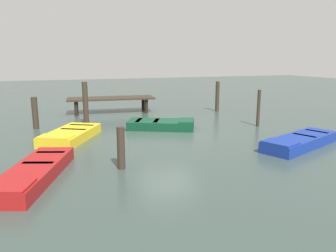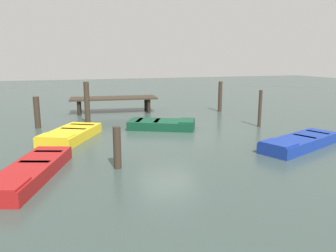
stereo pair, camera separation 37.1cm
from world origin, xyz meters
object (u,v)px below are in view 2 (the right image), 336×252
(rowboat_yellow, at_px, (71,134))
(mooring_piling_mid_right, at_px, (37,112))
(rowboat_dark_green, at_px, (162,124))
(dock_segment, at_px, (114,99))
(mooring_piling_near_right, at_px, (260,109))
(mooring_piling_near_left, at_px, (87,103))
(mooring_piling_far_left, at_px, (220,97))
(mooring_piling_mid_left, at_px, (117,148))
(rowboat_blue, at_px, (300,142))
(rowboat_red, at_px, (30,171))

(rowboat_yellow, bearing_deg, mooring_piling_mid_right, -124.88)
(rowboat_dark_green, bearing_deg, dock_segment, 130.71)
(mooring_piling_near_right, bearing_deg, mooring_piling_near_left, 158.45)
(mooring_piling_near_left, distance_m, mooring_piling_far_left, 8.51)
(mooring_piling_near_left, height_order, mooring_piling_mid_left, mooring_piling_near_left)
(rowboat_blue, bearing_deg, mooring_piling_mid_left, -20.30)
(mooring_piling_near_left, bearing_deg, rowboat_blue, -43.96)
(mooring_piling_near_left, bearing_deg, mooring_piling_mid_left, -87.77)
(rowboat_red, xyz_separation_m, mooring_piling_near_right, (10.22, 4.11, 0.69))
(rowboat_red, relative_size, mooring_piling_near_left, 1.86)
(mooring_piling_far_left, distance_m, mooring_piling_mid_right, 10.85)
(dock_segment, height_order, mooring_piling_far_left, mooring_piling_far_left)
(mooring_piling_near_left, height_order, mooring_piling_mid_right, mooring_piling_near_left)
(rowboat_blue, relative_size, mooring_piling_mid_right, 2.65)
(rowboat_yellow, bearing_deg, mooring_piling_mid_left, 44.43)
(rowboat_dark_green, relative_size, mooring_piling_mid_left, 2.61)
(rowboat_yellow, relative_size, rowboat_red, 0.87)
(rowboat_dark_green, relative_size, rowboat_red, 0.84)
(dock_segment, height_order, mooring_piling_near_right, mooring_piling_near_right)
(dock_segment, relative_size, mooring_piling_near_left, 2.47)
(mooring_piling_near_right, bearing_deg, mooring_piling_far_left, 86.12)
(dock_segment, xyz_separation_m, mooring_piling_mid_right, (-4.27, -3.46, -0.07))
(rowboat_dark_green, xyz_separation_m, mooring_piling_near_right, (4.70, -1.07, 0.69))
(rowboat_yellow, height_order, mooring_piling_mid_left, mooring_piling_mid_left)
(rowboat_yellow, relative_size, mooring_piling_mid_left, 2.70)
(rowboat_blue, height_order, mooring_piling_near_left, mooring_piling_near_left)
(rowboat_yellow, distance_m, rowboat_red, 4.58)
(rowboat_blue, relative_size, mooring_piling_far_left, 2.14)
(mooring_piling_near_right, bearing_deg, rowboat_blue, -101.27)
(mooring_piling_mid_right, bearing_deg, mooring_piling_near_left, 0.87)
(rowboat_yellow, relative_size, mooring_piling_near_left, 1.62)
(rowboat_dark_green, distance_m, mooring_piling_far_left, 6.34)
(mooring_piling_mid_right, relative_size, mooring_piling_near_right, 0.85)
(mooring_piling_far_left, height_order, mooring_piling_near_right, mooring_piling_far_left)
(rowboat_red, relative_size, mooring_piling_near_right, 2.24)
(rowboat_dark_green, height_order, mooring_piling_far_left, mooring_piling_far_left)
(dock_segment, bearing_deg, mooring_piling_far_left, -9.33)
(mooring_piling_far_left, bearing_deg, mooring_piling_mid_right, -170.81)
(rowboat_yellow, distance_m, mooring_piling_far_left, 10.37)
(mooring_piling_near_right, bearing_deg, mooring_piling_mid_left, -152.68)
(rowboat_dark_green, height_order, rowboat_yellow, same)
(rowboat_dark_green, bearing_deg, mooring_piling_mid_right, -173.59)
(rowboat_dark_green, distance_m, mooring_piling_near_right, 4.87)
(mooring_piling_far_left, height_order, mooring_piling_mid_right, mooring_piling_far_left)
(mooring_piling_near_left, xyz_separation_m, mooring_piling_mid_left, (0.28, -7.15, -0.44))
(dock_segment, height_order, mooring_piling_mid_right, mooring_piling_mid_right)
(rowboat_yellow, distance_m, mooring_piling_near_right, 8.99)
(mooring_piling_mid_right, bearing_deg, mooring_piling_far_left, 9.19)
(rowboat_dark_green, height_order, mooring_piling_mid_right, mooring_piling_mid_right)
(rowboat_blue, bearing_deg, rowboat_dark_green, -72.88)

